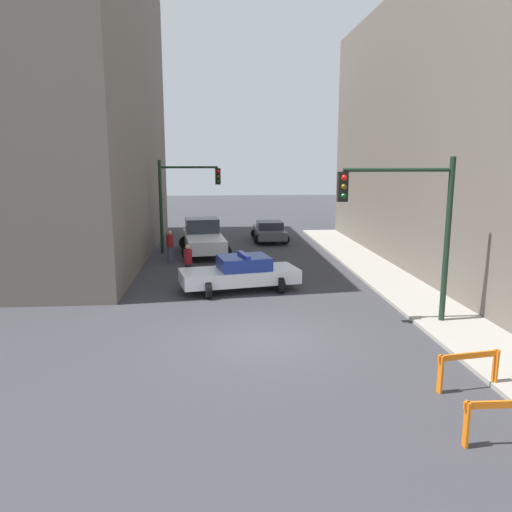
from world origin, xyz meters
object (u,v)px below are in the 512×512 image
object	(u,v)px
barrier_front	(505,415)
parked_car_near	(269,231)
traffic_light_near	(413,215)
white_truck	(203,238)
traffic_light_far	(180,193)
barrier_mid	(469,364)
pedestrian_crossing	(188,263)
police_car	(241,273)
pedestrian_corner	(170,246)

from	to	relation	value
barrier_front	parked_car_near	bearing A→B (deg)	94.35
traffic_light_near	white_truck	bearing A→B (deg)	117.68
traffic_light_near	parked_car_near	distance (m)	17.36
traffic_light_far	barrier_front	distance (m)	21.56
traffic_light_near	barrier_mid	size ratio (longest dim) A/B	3.27
parked_car_near	pedestrian_crossing	bearing A→B (deg)	-113.36
police_car	barrier_mid	bearing A→B (deg)	-164.39
parked_car_near	barrier_front	xyz separation A→B (m)	(1.81, -23.81, -0.06)
pedestrian_crossing	pedestrian_corner	world-z (taller)	same
white_truck	pedestrian_corner	world-z (taller)	white_truck
police_car	traffic_light_far	bearing A→B (deg)	7.32
police_car	barrier_front	size ratio (longest dim) A/B	3.11
pedestrian_crossing	barrier_front	distance (m)	14.61
police_car	pedestrian_corner	world-z (taller)	pedestrian_corner
police_car	white_truck	bearing A→B (deg)	-0.05
barrier_front	barrier_mid	bearing A→B (deg)	78.11
traffic_light_near	pedestrian_corner	xyz separation A→B (m)	(-8.44, 10.55, -2.67)
white_truck	pedestrian_crossing	world-z (taller)	white_truck
traffic_light_far	parked_car_near	bearing A→B (deg)	34.30
pedestrian_crossing	barrier_front	bearing A→B (deg)	-161.00
pedestrian_crossing	pedestrian_corner	distance (m)	4.49
police_car	white_truck	world-z (taller)	white_truck
parked_car_near	pedestrian_crossing	world-z (taller)	pedestrian_crossing
traffic_light_far	white_truck	bearing A→B (deg)	-13.12
traffic_light_far	parked_car_near	world-z (taller)	traffic_light_far
parked_car_near	traffic_light_near	bearing A→B (deg)	-81.00
parked_car_near	pedestrian_crossing	xyz separation A→B (m)	(-4.67, -10.72, 0.19)
traffic_light_far	barrier_mid	world-z (taller)	traffic_light_far
pedestrian_corner	barrier_mid	distance (m)	17.20
white_truck	barrier_mid	size ratio (longest dim) A/B	3.51
white_truck	parked_car_near	xyz separation A→B (m)	(4.17, 3.98, -0.23)
police_car	parked_car_near	world-z (taller)	police_car
barrier_front	police_car	bearing A→B (deg)	110.37
white_truck	barrier_front	distance (m)	20.72
pedestrian_corner	traffic_light_near	bearing A→B (deg)	172.19
parked_car_near	barrier_mid	bearing A→B (deg)	-83.75
pedestrian_corner	traffic_light_far	bearing A→B (deg)	-55.21
traffic_light_far	parked_car_near	size ratio (longest dim) A/B	1.21
traffic_light_near	barrier_mid	xyz separation A→B (m)	(-0.33, -4.62, -2.91)
barrier_front	traffic_light_far	bearing A→B (deg)	109.74
traffic_light_far	white_truck	world-z (taller)	traffic_light_far
police_car	traffic_light_near	bearing A→B (deg)	-144.12
pedestrian_corner	barrier_front	distance (m)	19.03
police_car	pedestrian_crossing	size ratio (longest dim) A/B	3.00
traffic_light_far	police_car	xyz separation A→B (m)	(2.92, -8.54, -2.67)
traffic_light_near	barrier_front	distance (m)	7.52
police_car	white_truck	size ratio (longest dim) A/B	0.89
police_car	parked_car_near	xyz separation A→B (m)	(2.49, 12.23, -0.05)
barrier_front	pedestrian_crossing	bearing A→B (deg)	116.34
traffic_light_near	barrier_front	bearing A→B (deg)	-96.73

